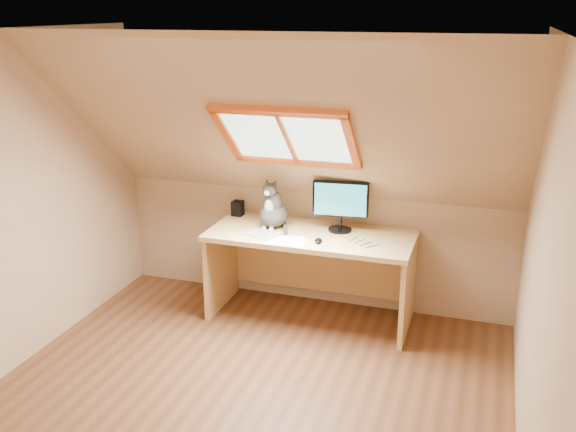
% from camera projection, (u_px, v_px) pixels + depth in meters
% --- Properties ---
extents(ground, '(3.50, 3.50, 0.00)m').
position_uv_depth(ground, '(239.00, 406.00, 4.27)').
color(ground, brown).
rests_on(ground, ground).
extents(room_shell, '(3.52, 3.52, 2.41)m').
position_uv_depth(room_shell, '(228.00, 205.00, 3.74)').
color(room_shell, tan).
rests_on(room_shell, ground).
extents(desk, '(1.68, 0.74, 0.77)m').
position_uv_depth(desk, '(313.00, 256.00, 5.39)').
color(desk, tan).
rests_on(desk, ground).
extents(monitor, '(0.46, 0.19, 0.42)m').
position_uv_depth(monitor, '(341.00, 203.00, 5.23)').
color(monitor, black).
rests_on(monitor, desk).
extents(cat, '(0.27, 0.31, 0.43)m').
position_uv_depth(cat, '(273.00, 209.00, 5.35)').
color(cat, '#423D3A').
rests_on(cat, desk).
extents(desk_speaker, '(0.10, 0.10, 0.13)m').
position_uv_depth(desk_speaker, '(238.00, 208.00, 5.68)').
color(desk_speaker, black).
rests_on(desk_speaker, desk).
extents(graphics_tablet, '(0.30, 0.25, 0.01)m').
position_uv_depth(graphics_tablet, '(262.00, 234.00, 5.21)').
color(graphics_tablet, '#B2B2B7').
rests_on(graphics_tablet, desk).
extents(mouse, '(0.08, 0.11, 0.03)m').
position_uv_depth(mouse, '(318.00, 240.00, 5.04)').
color(mouse, black).
rests_on(mouse, desk).
extents(papers, '(0.33, 0.27, 0.00)m').
position_uv_depth(papers, '(279.00, 241.00, 5.07)').
color(papers, white).
rests_on(papers, desk).
extents(cables, '(0.51, 0.26, 0.01)m').
position_uv_depth(cables, '(350.00, 242.00, 5.04)').
color(cables, silver).
rests_on(cables, desk).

